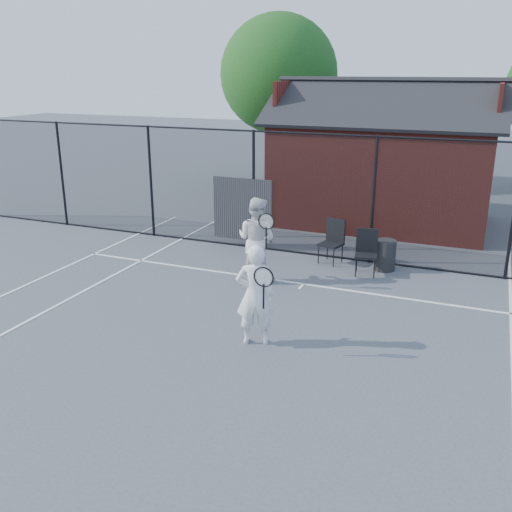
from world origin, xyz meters
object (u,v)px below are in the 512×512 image
at_px(player_front, 255,295).
at_px(chair_left, 366,253).
at_px(waste_bin, 385,255).
at_px(player_back, 256,239).
at_px(chair_right, 331,242).
at_px(clubhouse, 384,168).

distance_m(player_front, chair_left, 4.17).
bearing_deg(chair_left, waste_bin, 45.61).
distance_m(player_front, player_back, 3.05).
relative_size(chair_left, chair_right, 0.98).
bearing_deg(player_back, chair_left, 29.14).
bearing_deg(waste_bin, clubhouse, 101.88).
bearing_deg(player_back, clubhouse, 75.64).
distance_m(player_back, waste_bin, 3.06).
xyz_separation_m(player_back, chair_right, (1.20, 1.70, -0.41)).
xyz_separation_m(chair_left, chair_right, (-0.94, 0.50, 0.01)).
xyz_separation_m(clubhouse, player_back, (-1.56, -6.10, -0.69)).
bearing_deg(player_front, chair_right, 89.17).
height_order(clubhouse, chair_left, clubhouse).
relative_size(clubhouse, player_front, 3.75).
bearing_deg(chair_right, clubhouse, 100.25).
height_order(clubhouse, player_back, clubhouse).
bearing_deg(clubhouse, player_back, -104.36).
bearing_deg(chair_left, player_front, -114.22).
bearing_deg(waste_bin, chair_right, 180.00).
height_order(player_back, waste_bin, player_back).
bearing_deg(chair_right, waste_bin, 14.89).
bearing_deg(waste_bin, player_back, -145.69).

